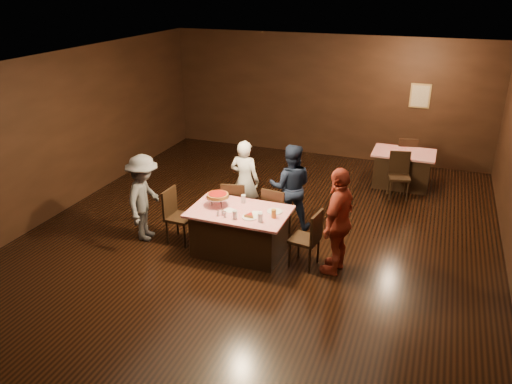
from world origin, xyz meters
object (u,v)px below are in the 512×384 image
chair_end_left (180,216)px  chair_back_near (399,176)px  diner_white_jacket (245,181)px  plate_empty (275,211)px  back_table (402,169)px  diner_grey_knit (144,198)px  glass_front_left (235,215)px  diner_navy_hoodie (291,187)px  chair_back_far (405,156)px  chair_end_right (305,238)px  pizza_stand (218,196)px  glass_amber (274,214)px  main_table (240,232)px  glass_front_right (260,217)px  chair_far_left (235,205)px  glass_back (243,199)px  chair_far_right (277,212)px  diner_red_shirt (338,221)px

chair_end_left → chair_back_near: same height
diner_white_jacket → plate_empty: 1.42m
back_table → diner_grey_knit: size_ratio=0.85×
glass_front_left → plate_empty: bearing=42.0°
diner_navy_hoodie → chair_back_far: bearing=-131.7°
diner_white_jacket → plate_empty: size_ratio=6.17×
glass_front_left → chair_back_far: bearing=65.9°
back_table → chair_end_right: bearing=-105.8°
plate_empty → pizza_stand: bearing=-174.0°
plate_empty → glass_amber: (0.05, -0.20, 0.06)m
main_table → chair_end_left: bearing=-180.0°
diner_grey_knit → plate_empty: diner_grey_knit is taller
pizza_stand → glass_front_right: bearing=-19.4°
diner_white_jacket → glass_front_right: diner_white_jacket is taller
chair_end_left → chair_far_left: bearing=-40.8°
chair_far_left → chair_end_right: same height
diner_navy_hoodie → glass_front_right: size_ratio=11.33×
diner_navy_hoodie → glass_back: (-0.55, -0.88, 0.05)m
chair_end_left → chair_back_far: same height
diner_white_jacket → glass_front_left: 1.58m
diner_navy_hoodie → pizza_stand: diner_navy_hoodie is taller
chair_far_right → diner_red_shirt: size_ratio=0.55×
glass_front_left → main_table: bearing=99.5°
chair_far_right → glass_amber: size_ratio=6.79×
glass_front_left → diner_grey_knit: bearing=173.5°
back_table → plate_empty: bearing=-113.8°
chair_end_left → pizza_stand: 0.85m
diner_grey_knit → glass_back: (1.67, 0.40, 0.07)m
chair_back_far → diner_white_jacket: (-2.61, -3.32, 0.30)m
glass_front_right → glass_back: 0.74m
pizza_stand → plate_empty: 0.97m
diner_red_shirt → glass_front_left: diner_red_shirt is taller
chair_far_right → diner_white_jacket: bearing=-23.4°
chair_far_right → diner_red_shirt: 1.46m
glass_back → chair_back_far: bearing=61.8°
pizza_stand → glass_back: bearing=35.5°
chair_back_far → glass_back: size_ratio=6.79×
diner_red_shirt → glass_front_left: (-1.55, -0.31, -0.02)m
chair_end_right → glass_front_left: 1.15m
chair_back_near → glass_front_left: chair_back_near is taller
chair_far_right → diner_white_jacket: (-0.79, 0.46, 0.30)m
chair_end_right → diner_grey_knit: size_ratio=0.62×
chair_far_left → diner_grey_knit: (-1.32, -0.85, 0.29)m
back_table → chair_back_near: size_ratio=1.37×
chair_back_far → diner_red_shirt: 4.58m
diner_navy_hoodie → glass_front_right: 1.43m
diner_white_jacket → pizza_stand: 1.18m
chair_far_left → diner_white_jacket: 0.55m
chair_end_left → glass_front_left: bearing=-102.3°
pizza_stand → chair_end_right: bearing=-1.9°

